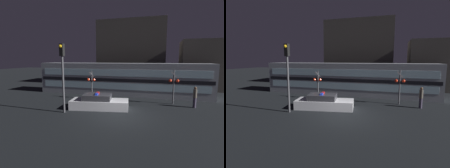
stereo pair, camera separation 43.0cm
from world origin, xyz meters
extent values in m
plane|color=black|center=(0.00, 0.00, 0.00)|extent=(120.00, 120.00, 0.00)
cube|color=#999EA5|center=(-1.74, 7.97, 1.81)|extent=(19.31, 2.89, 3.61)
cube|color=black|center=(-1.74, 6.52, 1.81)|extent=(18.93, 0.03, 0.36)
cube|color=silver|center=(-1.74, 6.52, 1.16)|extent=(18.35, 0.02, 0.72)
cube|color=silver|center=(-1.74, 6.52, 2.60)|extent=(18.35, 0.02, 0.72)
cube|color=silver|center=(-2.09, 1.61, 0.37)|extent=(4.96, 2.53, 0.73)
cube|color=#333338|center=(-2.28, 1.58, 0.97)|extent=(2.50, 1.91, 0.47)
cube|color=blue|center=(-2.23, 1.31, 1.26)|extent=(0.29, 0.56, 0.12)
cube|color=red|center=(-2.32, 1.84, 1.26)|extent=(0.29, 0.56, 0.12)
cylinder|color=#3F384C|center=(5.54, 3.99, 0.43)|extent=(0.26, 0.26, 0.85)
cylinder|color=#595147|center=(5.54, 3.99, 1.21)|extent=(0.30, 0.30, 0.71)
sphere|color=brown|center=(5.54, 3.99, 1.68)|extent=(0.23, 0.23, 0.23)
cylinder|color=#4C4C51|center=(3.86, 4.76, 1.55)|extent=(0.13, 0.13, 3.10)
sphere|color=red|center=(3.55, 4.62, 2.17)|extent=(0.28, 0.28, 0.28)
sphere|color=red|center=(4.16, 4.62, 2.17)|extent=(0.28, 0.28, 0.28)
cube|color=white|center=(3.86, 4.68, 2.73)|extent=(0.58, 0.03, 0.58)
cylinder|color=#4C4C51|center=(-4.04, 4.70, 1.43)|extent=(0.13, 0.13, 2.87)
sphere|color=red|center=(-4.35, 4.56, 2.01)|extent=(0.28, 0.28, 0.28)
sphere|color=red|center=(-3.73, 4.56, 2.01)|extent=(0.28, 0.28, 0.28)
cube|color=white|center=(-4.04, 4.62, 2.53)|extent=(0.58, 0.03, 0.58)
cylinder|color=#4C4C51|center=(-4.33, -0.18, 2.15)|extent=(0.15, 0.15, 4.29)
cube|color=black|center=(-4.33, -0.18, 4.74)|extent=(0.30, 0.30, 0.90)
sphere|color=gold|center=(-4.33, -0.38, 4.99)|extent=(0.23, 0.23, 0.23)
cube|color=#47423D|center=(-1.80, 16.36, 4.92)|extent=(10.15, 5.79, 9.84)
cube|color=#47423D|center=(10.24, 14.71, 3.28)|extent=(9.89, 5.42, 6.55)
camera|label=1|loc=(2.73, -11.70, 4.08)|focal=28.00mm
camera|label=2|loc=(3.14, -11.58, 4.08)|focal=28.00mm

